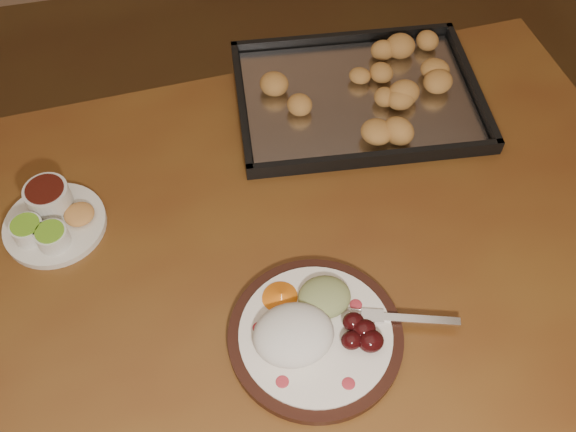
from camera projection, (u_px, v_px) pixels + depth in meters
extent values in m
cube|color=brown|center=(250.00, 261.00, 1.11)|extent=(1.54, 0.98, 0.04)
cylinder|color=#4F2E17|center=(467.00, 160.00, 1.73)|extent=(0.07, 0.07, 0.71)
cylinder|color=black|center=(315.00, 336.00, 0.99)|extent=(0.27, 0.27, 0.02)
cylinder|color=white|center=(316.00, 334.00, 0.99)|extent=(0.24, 0.24, 0.01)
ellipsoid|color=#B22A37|center=(282.00, 382.00, 0.94)|extent=(0.02, 0.02, 0.00)
ellipsoid|color=#B22A37|center=(348.00, 384.00, 0.94)|extent=(0.02, 0.02, 0.00)
ellipsoid|color=#B22A37|center=(356.00, 305.00, 1.01)|extent=(0.02, 0.02, 0.00)
ellipsoid|color=#B22A37|center=(259.00, 328.00, 0.99)|extent=(0.02, 0.02, 0.00)
ellipsoid|color=white|center=(293.00, 335.00, 0.97)|extent=(0.13, 0.12, 0.06)
ellipsoid|color=#3F090C|center=(352.00, 340.00, 0.96)|extent=(0.03, 0.03, 0.03)
ellipsoid|color=#3F090C|center=(364.00, 329.00, 0.97)|extent=(0.03, 0.03, 0.03)
ellipsoid|color=#3F090C|center=(353.00, 322.00, 0.98)|extent=(0.03, 0.03, 0.03)
ellipsoid|color=#3F090C|center=(371.00, 341.00, 0.96)|extent=(0.03, 0.03, 0.03)
ellipsoid|color=tan|center=(324.00, 297.00, 1.01)|extent=(0.09, 0.08, 0.03)
cone|color=orange|center=(281.00, 296.00, 1.01)|extent=(0.08, 0.08, 0.03)
cube|color=white|center=(418.00, 319.00, 0.99)|extent=(0.13, 0.05, 0.00)
cube|color=white|center=(373.00, 316.00, 1.00)|extent=(0.04, 0.03, 0.00)
cylinder|color=white|center=(358.00, 320.00, 0.99)|extent=(0.03, 0.01, 0.00)
cylinder|color=white|center=(358.00, 317.00, 1.00)|extent=(0.03, 0.01, 0.00)
cylinder|color=white|center=(358.00, 313.00, 1.00)|extent=(0.03, 0.01, 0.00)
cylinder|color=white|center=(358.00, 310.00, 1.00)|extent=(0.03, 0.01, 0.00)
cylinder|color=silver|center=(55.00, 225.00, 1.12)|extent=(0.18, 0.18, 0.01)
cylinder|color=white|center=(28.00, 230.00, 1.08)|extent=(0.06, 0.06, 0.03)
cylinder|color=#68AB22|center=(25.00, 225.00, 1.07)|extent=(0.05, 0.05, 0.00)
cylinder|color=white|center=(53.00, 237.00, 1.08)|extent=(0.06, 0.06, 0.03)
cylinder|color=#68AB22|center=(50.00, 232.00, 1.06)|extent=(0.05, 0.05, 0.00)
cylinder|color=silver|center=(48.00, 197.00, 1.12)|extent=(0.08, 0.08, 0.04)
cylinder|color=#3B100A|center=(44.00, 189.00, 1.10)|extent=(0.07, 0.07, 0.00)
ellipsoid|color=#CB8047|center=(79.00, 214.00, 1.11)|extent=(0.05, 0.05, 0.02)
cube|color=black|center=(358.00, 99.00, 1.30)|extent=(0.52, 0.40, 0.01)
cube|color=black|center=(343.00, 38.00, 1.39)|extent=(0.48, 0.06, 0.02)
cube|color=black|center=(376.00, 158.00, 1.19)|extent=(0.48, 0.06, 0.02)
cube|color=black|center=(472.00, 83.00, 1.31)|extent=(0.05, 0.36, 0.02)
cube|color=black|center=(241.00, 104.00, 1.27)|extent=(0.05, 0.36, 0.02)
cube|color=silver|center=(358.00, 97.00, 1.30)|extent=(0.48, 0.36, 0.00)
ellipsoid|color=#BC7841|center=(388.00, 86.00, 1.29)|extent=(0.05, 0.05, 0.04)
ellipsoid|color=#BC7841|center=(411.00, 73.00, 1.31)|extent=(0.07, 0.07, 0.04)
ellipsoid|color=#BC7841|center=(375.00, 59.00, 1.33)|extent=(0.07, 0.07, 0.04)
ellipsoid|color=#BC7841|center=(369.00, 68.00, 1.32)|extent=(0.06, 0.06, 0.04)
ellipsoid|color=#BC7841|center=(339.00, 60.00, 1.33)|extent=(0.06, 0.06, 0.04)
ellipsoid|color=#BC7841|center=(337.00, 79.00, 1.30)|extent=(0.07, 0.07, 0.04)
ellipsoid|color=#BC7841|center=(299.00, 83.00, 1.29)|extent=(0.07, 0.07, 0.04)
ellipsoid|color=#BC7841|center=(318.00, 93.00, 1.27)|extent=(0.05, 0.05, 0.04)
ellipsoid|color=#BC7841|center=(293.00, 105.00, 1.26)|extent=(0.07, 0.07, 0.04)
ellipsoid|color=#BC7841|center=(332.00, 118.00, 1.23)|extent=(0.07, 0.07, 0.04)
ellipsoid|color=#BC7841|center=(356.00, 105.00, 1.26)|extent=(0.06, 0.06, 0.04)
ellipsoid|color=#BC7841|center=(381.00, 114.00, 1.24)|extent=(0.06, 0.06, 0.04)
ellipsoid|color=#BC7841|center=(394.00, 117.00, 1.24)|extent=(0.07, 0.07, 0.04)
ellipsoid|color=#BC7841|center=(428.00, 92.00, 1.28)|extent=(0.07, 0.07, 0.04)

